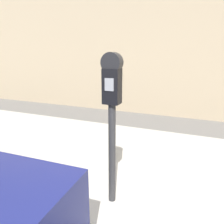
# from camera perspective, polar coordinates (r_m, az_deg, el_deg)

# --- Properties ---
(sidewalk) EXTENTS (24.00, 2.80, 0.15)m
(sidewalk) POSITION_cam_1_polar(r_m,az_deg,el_deg) (3.36, 13.88, -14.40)
(sidewalk) COLOR #BCB7AD
(sidewalk) RESTS_ON ground_plane
(building_facade) EXTENTS (24.00, 0.30, 4.79)m
(building_facade) POSITION_cam_1_polar(r_m,az_deg,el_deg) (6.18, 20.24, 20.76)
(building_facade) COLOR tan
(building_facade) RESTS_ON ground_plane
(parking_meter) EXTENTS (0.19, 0.14, 1.57)m
(parking_meter) POSITION_cam_1_polar(r_m,az_deg,el_deg) (2.13, -0.00, 1.27)
(parking_meter) COLOR #2D2D30
(parking_meter) RESTS_ON sidewalk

